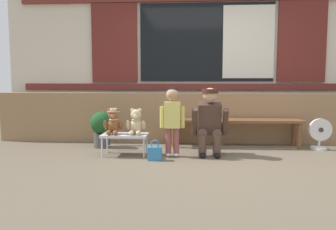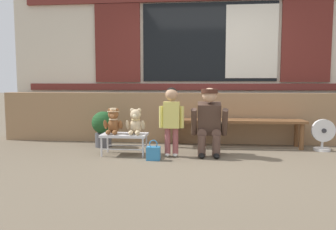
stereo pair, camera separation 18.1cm
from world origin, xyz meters
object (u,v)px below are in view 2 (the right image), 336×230
at_px(small_display_bench, 124,136).
at_px(teddy_bear_with_hat, 113,122).
at_px(child_standing, 172,114).
at_px(floor_fan, 323,135).
at_px(handbag_on_ground, 153,153).
at_px(potted_plant, 103,127).
at_px(teddy_bear_plain, 135,122).
at_px(adult_crouching, 210,122).
at_px(wooden_bench_long, 236,124).

distance_m(small_display_bench, teddy_bear_with_hat, 0.26).
relative_size(child_standing, floor_fan, 2.00).
height_order(handbag_on_ground, potted_plant, potted_plant).
bearing_deg(handbag_on_ground, potted_plant, 138.12).
xyz_separation_m(teddy_bear_with_hat, handbag_on_ground, (0.62, -0.29, -0.38)).
bearing_deg(teddy_bear_plain, handbag_on_ground, -44.22).
relative_size(teddy_bear_with_hat, potted_plant, 0.64).
bearing_deg(child_standing, adult_crouching, 12.38).
xyz_separation_m(adult_crouching, floor_fan, (1.70, 0.48, -0.24)).
height_order(teddy_bear_with_hat, handbag_on_ground, teddy_bear_with_hat).
relative_size(wooden_bench_long, small_display_bench, 3.28).
relative_size(small_display_bench, handbag_on_ground, 2.35).
bearing_deg(small_display_bench, child_standing, -3.00).
xyz_separation_m(small_display_bench, potted_plant, (-0.48, 0.55, 0.06)).
relative_size(small_display_bench, teddy_bear_with_hat, 1.76).
bearing_deg(wooden_bench_long, teddy_bear_plain, -153.26).
relative_size(wooden_bench_long, handbag_on_ground, 7.72).
height_order(small_display_bench, potted_plant, potted_plant).
xyz_separation_m(child_standing, handbag_on_ground, (-0.22, -0.25, -0.50)).
distance_m(handbag_on_ground, floor_fan, 2.59).
bearing_deg(adult_crouching, wooden_bench_long, 56.70).
height_order(small_display_bench, child_standing, child_standing).
bearing_deg(floor_fan, adult_crouching, -164.12).
distance_m(small_display_bench, adult_crouching, 1.22).
xyz_separation_m(small_display_bench, adult_crouching, (1.20, 0.08, 0.21)).
relative_size(wooden_bench_long, child_standing, 2.19).
height_order(small_display_bench, teddy_bear_plain, teddy_bear_plain).
distance_m(potted_plant, floor_fan, 3.38).
bearing_deg(child_standing, potted_plant, 153.08).
height_order(teddy_bear_plain, child_standing, child_standing).
bearing_deg(adult_crouching, floor_fan, 15.88).
height_order(child_standing, floor_fan, child_standing).
distance_m(teddy_bear_with_hat, floor_fan, 3.12).
bearing_deg(handbag_on_ground, small_display_bench, 147.87).
relative_size(teddy_bear_with_hat, child_standing, 0.38).
distance_m(small_display_bench, child_standing, 0.75).
height_order(child_standing, handbag_on_ground, child_standing).
relative_size(handbag_on_ground, floor_fan, 0.57).
xyz_separation_m(wooden_bench_long, child_standing, (-0.96, -0.78, 0.22)).
distance_m(teddy_bear_plain, adult_crouching, 1.04).
xyz_separation_m(wooden_bench_long, teddy_bear_with_hat, (-1.80, -0.74, 0.10)).
distance_m(teddy_bear_with_hat, teddy_bear_plain, 0.32).
bearing_deg(wooden_bench_long, adult_crouching, -123.30).
bearing_deg(teddy_bear_plain, wooden_bench_long, 26.74).
bearing_deg(adult_crouching, teddy_bear_plain, -175.65).
distance_m(teddy_bear_with_hat, handbag_on_ground, 0.78).
xyz_separation_m(wooden_bench_long, potted_plant, (-2.11, -0.20, -0.05)).
bearing_deg(wooden_bench_long, potted_plant, -174.64).
distance_m(wooden_bench_long, small_display_bench, 1.80).
bearing_deg(child_standing, teddy_bear_with_hat, 177.43).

